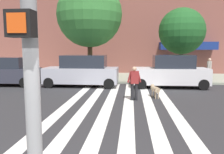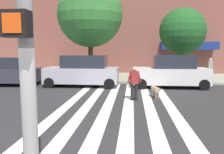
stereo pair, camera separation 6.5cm
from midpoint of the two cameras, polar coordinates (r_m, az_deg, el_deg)
name	(u,v)px [view 1 (the left image)]	position (r m, az deg, el deg)	size (l,w,h in m)	color
ground_plane	(106,107)	(9.96, -1.81, -7.45)	(160.00, 160.00, 0.00)	#2B2B2D
sidewalk_far	(118,77)	(19.46, 1.46, -0.08)	(80.00, 6.00, 0.15)	#9AA08B
crosswalk_stripes	(118,107)	(9.91, 1.30, -7.49)	(4.95, 12.81, 0.01)	silver
parked_car_near_curb	(6,72)	(17.26, -24.97, 1.17)	(4.46, 2.08, 1.92)	#333441
parked_car_behind_first	(82,71)	(15.33, -7.53, 1.42)	(4.84, 1.99, 2.07)	#ADAFBB
parked_car_third_in_line	(171,72)	(15.19, 14.27, 1.15)	(4.73, 1.90, 2.09)	silver
street_tree_nearest	(90,15)	(17.58, -5.71, 15.16)	(4.81, 4.81, 7.25)	#4C3823
street_tree_middle	(182,31)	(17.87, 16.85, 10.81)	(3.38, 3.38, 5.31)	#4C3823
pedestrian_dog_walker	(134,81)	(11.10, 5.39, -1.09)	(0.70, 0.33, 1.64)	black
dog_on_leash	(155,89)	(11.91, 10.47, -2.97)	(0.45, 1.08, 0.65)	tan
pedestrian_bystander	(209,68)	(18.59, 22.94, 2.13)	(0.45, 0.64, 1.64)	black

